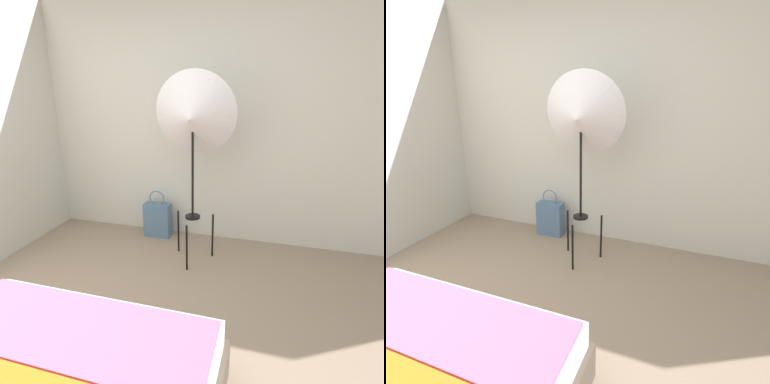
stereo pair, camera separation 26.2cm
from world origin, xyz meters
The scene contains 3 objects.
wall_back centered at (0.00, 2.09, 1.30)m, with size 8.00×0.05×2.60m.
photo_umbrella centered at (0.24, 1.51, 1.40)m, with size 0.76×0.39×1.80m.
tote_bag centered at (-0.29, 1.91, 0.20)m, with size 0.30×0.14×0.55m.
Camera 1 is at (0.94, -1.07, 1.60)m, focal length 28.00 mm.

